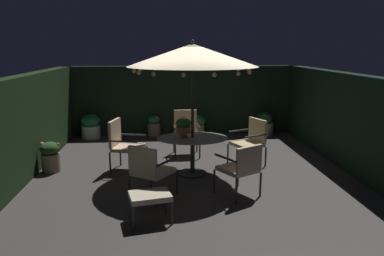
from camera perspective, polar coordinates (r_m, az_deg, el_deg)
ground_plane at (r=7.63m, az=0.11°, el=-6.84°), size 6.85×7.41×0.02m
hedge_backdrop_rear at (r=10.86m, az=-1.44°, el=4.31°), size 6.85×0.30×1.97m
hedge_backdrop_left at (r=7.82m, az=-24.56°, el=0.03°), size 0.30×7.41×1.97m
hedge_backdrop_right at (r=8.30m, az=23.27°, el=0.81°), size 0.30×7.41×1.97m
patio_dining_table at (r=7.35m, az=0.08°, el=-2.66°), size 1.41×1.12×0.76m
patio_umbrella at (r=7.10m, az=0.08°, el=11.08°), size 2.48×2.48×2.63m
centerpiece_planter at (r=7.26m, az=-1.32°, el=0.35°), size 0.31×0.31×0.41m
patio_chair_north at (r=8.10m, az=9.03°, el=-1.64°), size 0.79×0.80×0.98m
patio_chair_northeast at (r=8.73m, az=-0.93°, el=-0.21°), size 0.61×0.60×1.04m
patio_chair_east at (r=7.70m, az=-10.51°, el=-2.12°), size 0.75×0.75×1.06m
patio_chair_southeast at (r=6.23m, az=-6.52°, el=-6.13°), size 0.84×0.85×0.93m
patio_chair_south at (r=6.32m, az=7.60°, el=-5.78°), size 0.80×0.80×0.92m
ottoman_footrest at (r=5.49m, az=-6.44°, el=-10.48°), size 0.66×0.54×0.43m
potted_plant_back_right at (r=10.70m, az=-15.26°, el=0.28°), size 0.51×0.51×0.68m
potted_plant_right_near at (r=8.09m, az=-20.89°, el=-4.03°), size 0.39×0.39×0.62m
potted_plant_right_far at (r=10.95m, az=11.03°, el=0.62°), size 0.51×0.51×0.66m
potted_plant_front_corner at (r=10.67m, az=-5.84°, el=0.38°), size 0.36×0.36×0.59m
potted_plant_left_far at (r=10.46m, az=0.87°, el=0.44°), size 0.43×0.43×0.63m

